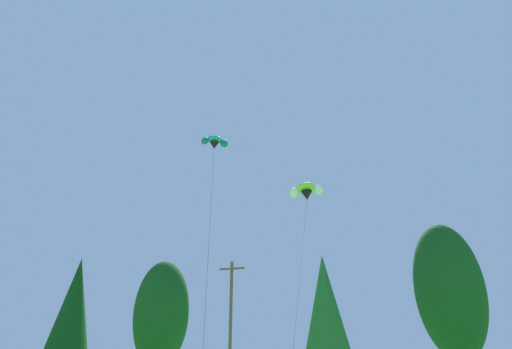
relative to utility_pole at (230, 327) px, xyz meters
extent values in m
cone|color=#0F3D14|center=(-20.61, 7.82, 3.41)|extent=(4.84, 4.84, 10.89)
ellipsoid|color=#144719|center=(-8.42, 4.66, 1.94)|extent=(5.27, 5.27, 10.09)
cone|color=#236628|center=(7.19, 6.31, 2.29)|extent=(4.45, 4.45, 9.58)
ellipsoid|color=#144719|center=(18.19, 6.75, 3.40)|extent=(5.92, 5.92, 11.98)
cylinder|color=brown|center=(0.00, 0.00, -0.27)|extent=(0.26, 0.26, 11.20)
cube|color=brown|center=(0.00, 0.00, 4.73)|extent=(2.20, 0.14, 0.14)
ellipsoid|color=teal|center=(0.04, -5.90, 14.13)|extent=(1.54, 1.38, 0.71)
ellipsoid|color=#0F666B|center=(0.74, -5.50, 13.90)|extent=(0.91, 0.92, 0.81)
ellipsoid|color=#0F666B|center=(-0.66, -6.30, 13.90)|extent=(0.86, 0.94, 0.81)
cone|color=black|center=(0.00, -5.83, 13.63)|extent=(0.99, 0.99, 0.62)
cylinder|color=black|center=(1.85, -10.98, 4.53)|extent=(3.72, 10.30, 17.57)
ellipsoid|color=#93D633|center=(6.47, 2.37, 12.60)|extent=(1.97, 1.52, 1.17)
ellipsoid|color=white|center=(7.64, 2.27, 12.27)|extent=(1.16, 1.25, 1.28)
ellipsoid|color=white|center=(5.30, 2.46, 12.27)|extent=(1.26, 1.24, 1.28)
cone|color=black|center=(6.48, 2.50, 11.88)|extent=(1.13, 1.13, 0.90)
cylinder|color=black|center=(7.12, -7.68, 3.59)|extent=(1.28, 20.36, 15.68)
camera|label=1|loc=(10.72, -35.06, -3.77)|focal=30.10mm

